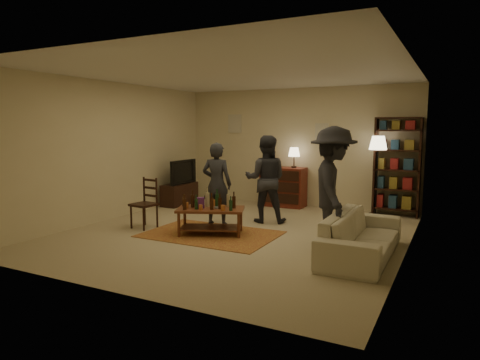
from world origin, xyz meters
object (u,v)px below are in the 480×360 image
Objects in this scene: person_right at (266,179)px; person_by_sofa at (333,187)px; floor_lamp at (378,148)px; dining_chair at (146,201)px; dresser at (284,186)px; sofa at (362,235)px; bookshelf at (397,166)px; coffee_table at (210,211)px; tv_stand at (180,188)px; person_left at (217,184)px.

person_right is 0.91× the size of person_by_sofa.
floor_lamp is 0.99× the size of person_right.
dresser is at bearing 72.52° from dining_chair.
sofa is (0.32, -3.05, -1.08)m from floor_lamp.
bookshelf reaches higher than dresser.
coffee_table is 0.61× the size of sofa.
person_by_sofa reaches higher than sofa.
coffee_table is at bearing -129.97° from bookshelf.
person_by_sofa reaches higher than tv_stand.
person_left is 2.36m from person_by_sofa.
dining_chair is 0.56× the size of person_right.
floor_lamp is 0.79× the size of sofa.
person_right is at bearing -147.84° from person_left.
coffee_table is 1.45m from person_right.
bookshelf is at bearing 11.80° from tv_stand.
person_left is (-0.27, 0.68, 0.36)m from coffee_table.
bookshelf reaches higher than person_right.
coffee_table is 0.69× the size of person_by_sofa.
coffee_table is 2.54m from sofa.
tv_stand is at bearing 117.77° from dining_chair.
person_right is at bearing 71.44° from coffee_table.
person_left is at bearing 58.02° from person_by_sofa.
dining_chair is at bearing -69.88° from tv_stand.
coffee_table is 0.76× the size of person_right.
person_by_sofa reaches higher than dining_chair.
dresser is 0.65× the size of sofa.
dining_chair is at bearing 74.74° from person_by_sofa.
dresser is (2.25, 0.91, 0.09)m from tv_stand.
person_by_sofa reaches higher than coffee_table.
person_left reaches higher than dining_chair.
dresser is 0.82× the size of person_right.
floor_lamp reaches higher than sofa.
tv_stand is 2.36m from person_left.
coffee_table is 2.11m from person_by_sofa.
person_by_sofa reaches higher than person_left.
person_left is (1.84, -1.42, 0.38)m from tv_stand.
floor_lamp is 1.07× the size of person_left.
dining_chair is 0.50× the size of person_by_sofa.
person_right is at bearing -80.13° from dresser.
sofa is at bearing -138.58° from person_by_sofa.
tv_stand is at bearing 64.66° from sofa.
person_right is 1.96m from person_by_sofa.
bookshelf is 1.31× the size of person_left.
tv_stand is 0.51× the size of sofa.
coffee_table is at bearing 11.16° from dining_chair.
coffee_table is 2.98m from tv_stand.
bookshelf is 0.52m from floor_lamp.
person_right is (-1.78, -1.64, -0.55)m from floor_lamp.
person_right is at bearing -17.14° from tv_stand.
person_right is at bearing 46.30° from dining_chair.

